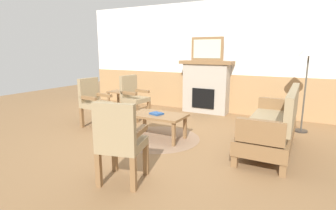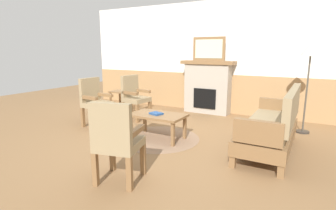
% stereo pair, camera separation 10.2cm
% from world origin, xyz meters
% --- Properties ---
extents(ground_plane, '(14.00, 14.00, 0.00)m').
position_xyz_m(ground_plane, '(0.00, 0.00, 0.00)').
color(ground_plane, olive).
extents(wall_back, '(7.20, 0.14, 2.70)m').
position_xyz_m(wall_back, '(0.00, 2.60, 1.31)').
color(wall_back, white).
rests_on(wall_back, ground_plane).
extents(fireplace, '(1.30, 0.44, 1.28)m').
position_xyz_m(fireplace, '(0.00, 2.35, 0.65)').
color(fireplace, '#A39989').
rests_on(fireplace, ground_plane).
extents(framed_picture, '(0.80, 0.04, 0.56)m').
position_xyz_m(framed_picture, '(0.00, 2.35, 1.56)').
color(framed_picture, brown).
rests_on(framed_picture, fireplace).
extents(couch, '(0.70, 1.80, 0.98)m').
position_xyz_m(couch, '(1.80, 0.37, 0.40)').
color(couch, brown).
rests_on(couch, ground_plane).
extents(coffee_table, '(0.96, 0.56, 0.44)m').
position_xyz_m(coffee_table, '(-0.04, 0.04, 0.39)').
color(coffee_table, brown).
rests_on(coffee_table, ground_plane).
extents(round_rug, '(1.47, 1.47, 0.01)m').
position_xyz_m(round_rug, '(-0.04, 0.04, 0.00)').
color(round_rug, '#896B51').
rests_on(round_rug, ground_plane).
extents(book_on_table, '(0.25, 0.22, 0.03)m').
position_xyz_m(book_on_table, '(-0.05, 0.02, 0.46)').
color(book_on_table, navy).
rests_on(book_on_table, coffee_table).
extents(armchair_near_fireplace, '(0.54, 0.54, 0.98)m').
position_xyz_m(armchair_near_fireplace, '(-1.22, 0.97, 0.54)').
color(armchair_near_fireplace, brown).
rests_on(armchair_near_fireplace, ground_plane).
extents(armchair_by_window_left, '(0.51, 0.51, 0.98)m').
position_xyz_m(armchair_by_window_left, '(-1.58, 0.12, 0.54)').
color(armchair_by_window_left, brown).
rests_on(armchair_by_window_left, ground_plane).
extents(armchair_front_left, '(0.58, 0.58, 0.98)m').
position_xyz_m(armchair_front_left, '(0.39, -1.54, 0.54)').
color(armchair_front_left, brown).
rests_on(armchair_front_left, ground_plane).
extents(side_table, '(0.44, 0.44, 0.55)m').
position_xyz_m(side_table, '(-1.87, 1.29, 0.43)').
color(side_table, brown).
rests_on(side_table, ground_plane).
extents(floor_lamp_by_couch, '(0.36, 0.36, 1.68)m').
position_xyz_m(floor_lamp_by_couch, '(2.18, 1.67, 1.45)').
color(floor_lamp_by_couch, '#332D28').
rests_on(floor_lamp_by_couch, ground_plane).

